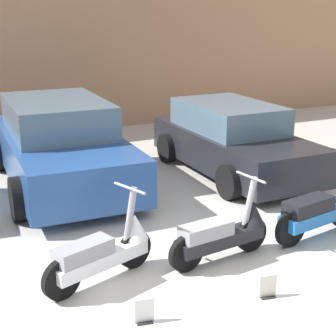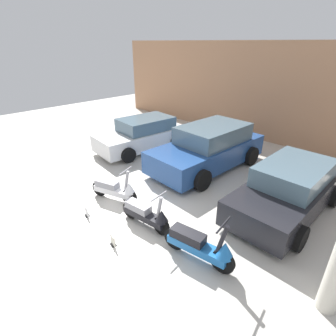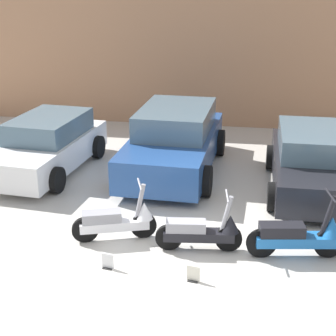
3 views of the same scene
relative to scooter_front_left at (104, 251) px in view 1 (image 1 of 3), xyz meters
name	(u,v)px [view 1 (image 1 of 3)]	position (x,y,z in m)	size (l,w,h in m)	color
ground_plane	(231,286)	(1.21, -0.76, -0.37)	(28.00, 28.00, 0.00)	beige
wall_back	(46,50)	(1.21, 7.62, 1.68)	(19.60, 0.12, 4.09)	tan
scooter_front_left	(104,251)	(0.00, 0.00, 0.00)	(1.43, 0.73, 1.03)	black
scooter_front_right	(224,232)	(1.49, -0.15, -0.01)	(1.46, 0.52, 1.02)	black
scooter_front_center	(323,208)	(3.08, -0.11, 0.03)	(1.59, 0.62, 1.12)	black
car_rear_center	(61,145)	(0.45, 3.60, 0.34)	(2.24, 4.42, 1.48)	navy
car_rear_right	(232,140)	(3.54, 2.88, 0.25)	(1.88, 3.84, 1.30)	black
placard_near_left_scooter	(144,312)	(0.07, -0.96, -0.25)	(0.20, 0.15, 0.26)	black
placard_near_right_scooter	(267,287)	(1.45, -1.11, -0.25)	(0.20, 0.15, 0.26)	black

